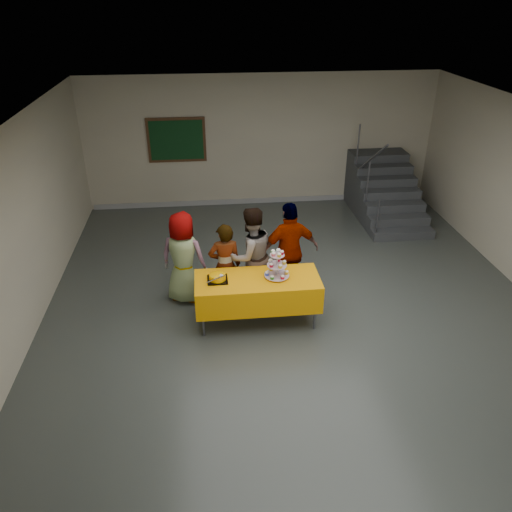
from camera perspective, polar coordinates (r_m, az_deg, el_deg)
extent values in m
plane|color=#4C514C|center=(7.85, 4.88, -7.77)|extent=(10.00, 10.00, 0.00)
cube|color=#C1B79B|center=(11.71, 0.60, 12.95)|extent=(8.00, 0.04, 3.00)
cube|color=#C1B79B|center=(7.43, -26.47, 0.39)|extent=(0.04, 10.00, 3.00)
cube|color=silver|center=(6.55, 5.98, 13.93)|extent=(8.00, 10.00, 0.04)
cube|color=#999999|center=(12.15, 0.57, 6.37)|extent=(7.90, 0.03, 0.12)
cylinder|color=#595960|center=(7.42, -6.09, -6.80)|extent=(0.04, 0.04, 0.73)
cylinder|color=#595960|center=(7.58, 6.77, -5.99)|extent=(0.04, 0.04, 0.73)
cylinder|color=#595960|center=(7.90, -6.16, -4.38)|extent=(0.04, 0.04, 0.73)
cylinder|color=#595960|center=(8.05, 5.90, -3.68)|extent=(0.04, 0.04, 0.73)
cube|color=#595960|center=(7.49, 0.17, -2.81)|extent=(1.80, 0.70, 0.02)
cube|color=#F39904|center=(7.59, 0.16, -4.04)|extent=(1.88, 0.78, 0.44)
cylinder|color=silver|center=(7.53, 2.38, -2.34)|extent=(0.18, 0.18, 0.01)
cylinder|color=silver|center=(7.43, 2.41, -0.98)|extent=(0.02, 0.02, 0.42)
cylinder|color=silver|center=(7.52, 2.38, -2.17)|extent=(0.38, 0.38, 0.01)
cylinder|color=silver|center=(7.43, 2.41, -1.05)|extent=(0.30, 0.30, 0.01)
cylinder|color=silver|center=(7.35, 2.43, 0.11)|extent=(0.22, 0.22, 0.01)
cube|color=black|center=(7.45, -4.42, -2.71)|extent=(0.30, 0.30, 0.02)
cylinder|color=#FFAB00|center=(7.43, -4.43, -2.42)|extent=(0.25, 0.25, 0.07)
ellipsoid|color=#FFAB00|center=(7.41, -4.44, -2.19)|extent=(0.25, 0.25, 0.05)
ellipsoid|color=white|center=(7.38, -4.08, -2.20)|extent=(0.08, 0.08, 0.02)
cube|color=silver|center=(7.29, -4.56, -2.60)|extent=(0.30, 0.16, 0.04)
imported|color=slate|center=(8.10, -8.30, -0.22)|extent=(0.88, 0.72, 1.56)
imported|color=slate|center=(7.93, -3.55, -1.11)|extent=(0.56, 0.39, 1.44)
imported|color=slate|center=(8.00, -0.62, 0.06)|extent=(0.98, 0.89, 1.64)
imported|color=slate|center=(8.12, 3.88, 0.56)|extent=(1.04, 0.57, 1.67)
cube|color=#424447|center=(10.82, 16.38, 2.43)|extent=(1.30, 0.30, 0.18)
cube|color=#424447|center=(11.03, 15.89, 3.54)|extent=(1.30, 0.30, 0.36)
cube|color=#424447|center=(11.25, 15.42, 4.60)|extent=(1.30, 0.30, 0.54)
cube|color=#424447|center=(11.47, 14.97, 5.62)|extent=(1.30, 0.30, 0.72)
cube|color=#424447|center=(11.70, 14.54, 6.60)|extent=(1.30, 0.30, 0.90)
cube|color=#424447|center=(11.93, 14.12, 7.54)|extent=(1.30, 0.30, 1.08)
cube|color=#424447|center=(12.16, 13.71, 8.44)|extent=(1.30, 0.30, 1.26)
cube|color=#424447|center=(12.43, 13.27, 8.92)|extent=(1.30, 0.30, 1.26)
cylinder|color=#595960|center=(10.42, 13.67, 3.97)|extent=(0.04, 0.04, 0.90)
cylinder|color=#595960|center=(10.92, 12.67, 8.29)|extent=(0.04, 0.04, 0.90)
cylinder|color=#595960|center=(11.57, 11.60, 12.36)|extent=(0.04, 0.04, 0.90)
cylinder|color=#595960|center=(10.82, 12.84, 10.62)|extent=(0.04, 1.85, 1.20)
cube|color=#472B16|center=(11.59, -9.06, 12.96)|extent=(1.30, 0.04, 1.00)
cube|color=#123A19|center=(11.56, -9.07, 12.93)|extent=(1.18, 0.02, 0.88)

